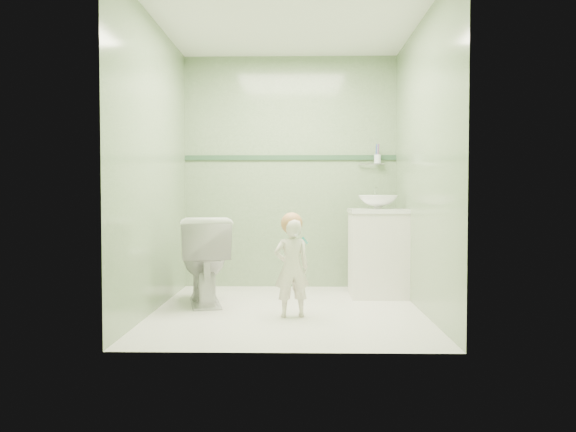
{
  "coord_description": "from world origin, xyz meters",
  "views": [
    {
      "loc": [
        0.1,
        -4.61,
        0.95
      ],
      "look_at": [
        0.0,
        0.15,
        0.78
      ],
      "focal_mm": 34.97,
      "sensor_mm": 36.0,
      "label": 1
    }
  ],
  "objects": [
    {
      "name": "room_shell",
      "position": [
        0.0,
        0.0,
        1.2
      ],
      "size": [
        2.5,
        2.54,
        2.4
      ],
      "color": "gray",
      "rests_on": "ground"
    },
    {
      "name": "faucet",
      "position": [
        0.84,
        0.89,
        0.97
      ],
      "size": [
        0.03,
        0.13,
        0.18
      ],
      "color": "silver",
      "rests_on": "counter"
    },
    {
      "name": "hair_cap",
      "position": [
        0.04,
        -0.21,
        0.74
      ],
      "size": [
        0.17,
        0.17,
        0.17
      ],
      "primitive_type": "sphere",
      "color": "tan",
      "rests_on": "toddler"
    },
    {
      "name": "ground",
      "position": [
        0.0,
        0.0,
        0.0
      ],
      "size": [
        2.5,
        2.5,
        0.0
      ],
      "primitive_type": "plane",
      "color": "silver",
      "rests_on": "ground"
    },
    {
      "name": "vanity",
      "position": [
        0.84,
        0.7,
        0.4
      ],
      "size": [
        0.52,
        0.5,
        0.8
      ],
      "primitive_type": "cube",
      "color": "white",
      "rests_on": "ground"
    },
    {
      "name": "basin",
      "position": [
        0.84,
        0.7,
        0.89
      ],
      "size": [
        0.37,
        0.37,
        0.13
      ],
      "primitive_type": "imported",
      "color": "white",
      "rests_on": "counter"
    },
    {
      "name": "toddler",
      "position": [
        0.04,
        -0.23,
        0.39
      ],
      "size": [
        0.31,
        0.24,
        0.77
      ],
      "primitive_type": "imported",
      "rotation": [
        0.0,
        0.0,
        3.34
      ],
      "color": "beige",
      "rests_on": "ground"
    },
    {
      "name": "toilet",
      "position": [
        -0.74,
        0.28,
        0.39
      ],
      "size": [
        0.6,
        0.84,
        0.77
      ],
      "primitive_type": "imported",
      "rotation": [
        0.0,
        0.0,
        3.38
      ],
      "color": "white",
      "rests_on": "ground"
    },
    {
      "name": "cup_holder",
      "position": [
        0.89,
        1.18,
        1.33
      ],
      "size": [
        0.26,
        0.07,
        0.21
      ],
      "color": "silver",
      "rests_on": "room_shell"
    },
    {
      "name": "counter",
      "position": [
        0.84,
        0.7,
        0.81
      ],
      "size": [
        0.54,
        0.52,
        0.04
      ],
      "primitive_type": "cube",
      "color": "white",
      "rests_on": "vanity"
    },
    {
      "name": "trim_stripe",
      "position": [
        0.0,
        1.24,
        1.35
      ],
      "size": [
        2.2,
        0.02,
        0.05
      ],
      "primitive_type": "cube",
      "color": "#2E5036",
      "rests_on": "room_shell"
    },
    {
      "name": "teal_toothbrush",
      "position": [
        0.13,
        -0.34,
        0.61
      ],
      "size": [
        0.11,
        0.14,
        0.08
      ],
      "color": "#139889",
      "rests_on": "toddler"
    }
  ]
}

